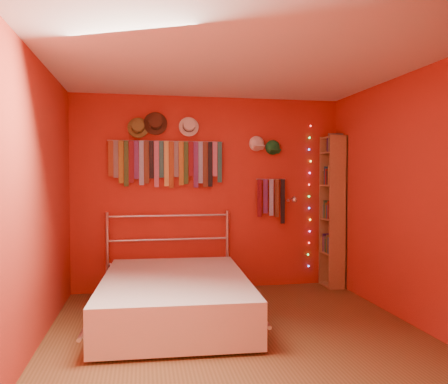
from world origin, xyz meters
TOP-DOWN VIEW (x-y plane):
  - ground at (0.00, 0.00)m, footprint 3.50×3.50m
  - back_wall at (0.00, 1.75)m, footprint 3.50×0.02m
  - right_wall at (1.75, 0.00)m, footprint 0.02×3.50m
  - left_wall at (-1.75, 0.00)m, footprint 0.02×3.50m
  - ceiling at (0.00, 0.00)m, footprint 3.50×3.50m
  - tie_rack at (-0.55, 1.68)m, footprint 1.45×0.03m
  - small_tie_rack at (0.82, 1.69)m, footprint 0.40×0.03m
  - fedora_olive at (-0.91, 1.66)m, footprint 0.26×0.14m
  - fedora_brown at (-0.70, 1.65)m, footprint 0.30×0.16m
  - fedora_white at (-0.28, 1.66)m, footprint 0.26×0.14m
  - cap_white at (0.62, 1.70)m, footprint 0.19×0.24m
  - cap_green at (0.84, 1.70)m, footprint 0.19×0.24m
  - fairy_lights at (1.36, 1.71)m, footprint 0.05×0.02m
  - reading_lamp at (1.07, 1.52)m, footprint 0.07×0.30m
  - bookshelf at (1.66, 1.53)m, footprint 0.25×0.34m
  - bed at (-0.54, 0.58)m, footprint 1.65×2.16m

SIDE VIEW (x-z plane):
  - ground at x=0.00m, z-range 0.00..0.00m
  - bed at x=-0.54m, z-range -0.28..0.75m
  - bookshelf at x=1.66m, z-range 0.02..2.02m
  - reading_lamp at x=1.07m, z-range 1.12..1.21m
  - small_tie_rack at x=0.82m, z-range 0.89..1.49m
  - fairy_lights at x=1.36m, z-range 0.24..2.16m
  - back_wall at x=0.00m, z-range 0.00..2.50m
  - right_wall at x=1.75m, z-range 0.00..2.50m
  - left_wall at x=-1.75m, z-range 0.00..2.50m
  - tie_rack at x=-0.55m, z-range 1.36..1.96m
  - cap_green at x=0.84m, z-range 1.76..1.95m
  - cap_white at x=0.62m, z-range 1.80..1.99m
  - fedora_olive at x=-0.91m, z-range 1.95..2.21m
  - fedora_white at x=-0.28m, z-range 1.98..2.24m
  - fedora_brown at x=-0.70m, z-range 2.00..2.29m
  - ceiling at x=0.00m, z-range 2.49..2.51m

